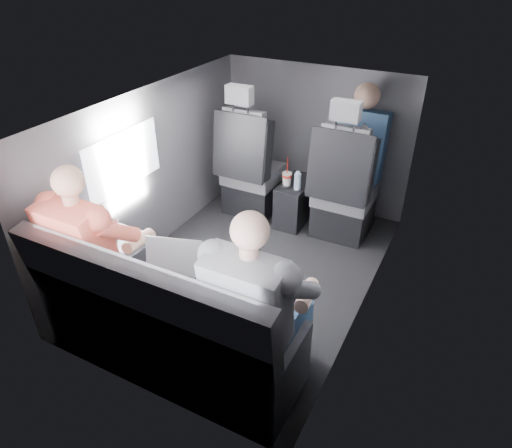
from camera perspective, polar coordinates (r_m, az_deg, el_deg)
The scene contains 20 objects.
floor at distance 3.68m, azimuth -0.60°, elevation -5.85°, with size 2.60×2.60×0.00m, color black.
ceiling at distance 3.05m, azimuth -0.74°, elevation 14.66°, with size 2.60×2.60×0.00m, color #B2B2AD.
panel_left at distance 3.78m, azimuth -12.90°, elevation 6.32°, with size 0.02×2.60×1.35m, color #56565B.
panel_right at distance 3.05m, azimuth 14.44°, elevation -0.34°, with size 0.02×2.60×1.35m, color #56565B.
panel_front at distance 4.40m, azimuth 7.40°, elevation 10.56°, with size 1.80×0.02×1.35m, color #56565B.
panel_back at distance 2.45m, azimuth -15.25°, elevation -9.63°, with size 1.80×0.02×1.35m, color #56565B.
side_window at distance 3.47m, azimuth -16.16°, elevation 7.64°, with size 0.02×0.75×0.42m, color white.
seatbelt at distance 3.67m, azimuth 10.60°, elevation 7.98°, with size 0.05×0.01×0.65m, color black.
front_seat_left at distance 4.29m, azimuth -0.72°, elevation 6.24°, with size 0.52×0.58×1.26m.
front_seat_right at distance 3.99m, azimuth 10.80°, elevation 3.58°, with size 0.52×0.58×1.26m.
center_console at distance 4.24m, azimuth 4.94°, elevation 2.79°, with size 0.24×0.48×0.41m.
rear_bench at distance 2.82m, azimuth -11.01°, elevation -12.50°, with size 1.60×0.57×0.92m.
soda_cup at distance 4.06m, azimuth 3.88°, elevation 5.67°, with size 0.09×0.09×0.27m.
water_bottle at distance 3.99m, azimuth 5.22°, elevation 5.32°, with size 0.06×0.06×0.18m.
laptop_white at distance 3.09m, azimuth -17.80°, elevation -1.33°, with size 0.37×0.35×0.27m.
laptop_silver at distance 2.77m, azimuth -8.97°, elevation -4.34°, with size 0.39×0.39×0.24m.
laptop_black at distance 2.57m, azimuth 2.23°, elevation -7.16°, with size 0.44×0.49×0.26m.
passenger_rear_left at distance 2.98m, azimuth -19.08°, elevation -2.99°, with size 0.51×0.63×1.23m.
passenger_rear_right at distance 2.41m, azimuth 0.48°, elevation -10.06°, with size 0.52×0.63×1.25m.
passenger_front_right at distance 4.06m, azimuth 12.94°, elevation 9.42°, with size 0.42×0.42×0.87m.
Camera 1 is at (1.37, -2.58, 2.25)m, focal length 32.00 mm.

